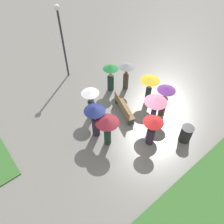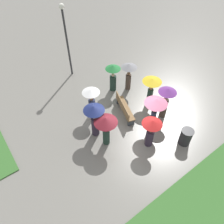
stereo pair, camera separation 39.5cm
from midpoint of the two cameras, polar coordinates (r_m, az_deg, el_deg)
The scene contains 13 objects.
ground_plane at distance 11.64m, azimuth 3.39°, elevation -4.65°, with size 90.00×90.00×0.00m, color slate.
park_bench at distance 12.08m, azimuth 2.04°, elevation 1.22°, with size 2.03×1.03×0.90m.
lamp_post at distance 13.95m, azimuth -13.91°, elevation 19.17°, with size 0.32×0.32×4.62m.
trash_bin at distance 11.40m, azimuth 17.83°, elevation -5.46°, with size 0.62×0.62×0.93m.
crowd_person_yellow at distance 12.43m, azimuth 8.90°, elevation 7.19°, with size 1.08×1.08×1.77m.
crowd_person_maroon at distance 10.04m, azimuth -2.38°, elevation -3.37°, with size 1.11×1.11×1.82m.
crowd_person_green at distance 13.22m, azimuth -1.25°, elevation 9.79°, with size 0.92×0.92×1.81m.
crowd_person_grey at distance 13.28m, azimuth 2.88°, elevation 10.56°, with size 0.96×0.96×1.83m.
crowd_person_white at distance 11.58m, azimuth -6.55°, elevation 3.15°, with size 0.93×0.93×1.81m.
crowd_person_pink at distance 10.84m, azimuth 10.25°, elevation 2.14°, with size 1.14×1.14×2.01m.
crowd_person_navy at distance 10.47m, azimuth -5.52°, elevation -1.19°, with size 1.02×1.02×1.97m.
crowd_person_red at distance 10.33m, azimuth 9.41°, elevation -3.98°, with size 0.96×0.96×1.76m.
crowd_person_purple at distance 11.76m, azimuth 12.72°, elevation 3.93°, with size 0.95×0.95×1.97m.
Camera 1 is at (-5.12, 5.33, 9.01)m, focal length 35.00 mm.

